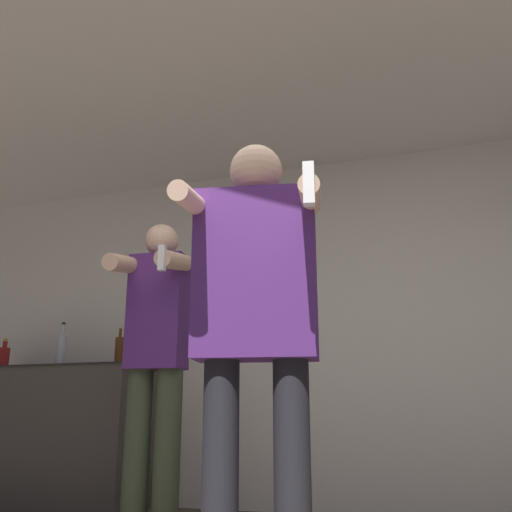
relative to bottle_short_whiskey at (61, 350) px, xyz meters
The scene contains 8 objects.
wall_back 2.16m from the bottle_short_whiskey, ahead, with size 7.00×0.06×2.55m.
ceiling_slab 2.77m from the bottle_short_whiskey, 26.13° to the right, with size 7.00×3.21×0.05m.
counter 0.64m from the bottle_short_whiskey, 72.82° to the left, with size 1.49×0.61×1.01m.
bottle_short_whiskey is the anchor object (origin of this frame).
bottle_dark_rum 0.52m from the bottle_short_whiskey, ahead, with size 0.07×0.07×0.29m.
bottle_tall_gin 0.55m from the bottle_short_whiskey, behind, with size 0.09×0.09×0.25m.
person_woman_foreground 2.89m from the bottle_short_whiskey, 39.92° to the right, with size 0.56×0.55×1.66m.
person_man_side 1.51m from the bottle_short_whiskey, 32.78° to the right, with size 0.44×0.48×1.78m.
Camera 1 is at (0.72, -1.39, 0.64)m, focal length 40.00 mm.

